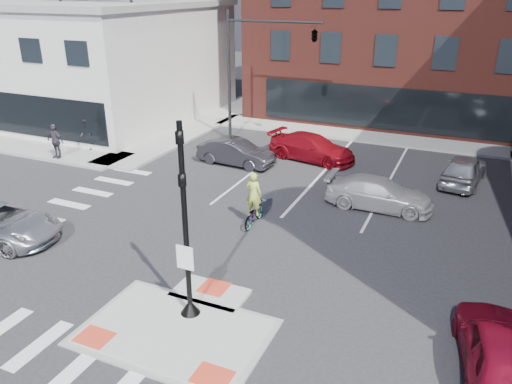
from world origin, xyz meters
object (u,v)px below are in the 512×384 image
at_px(white_pickup, 379,193).
at_px(bg_car_dark, 236,152).
at_px(red_sedan, 500,352).
at_px(pedestrian_a, 87,134).
at_px(bg_car_silver, 464,170).
at_px(cyclist, 254,207).
at_px(pedestrian_b, 55,141).
at_px(bg_car_red, 312,147).

distance_m(white_pickup, bg_car_dark, 8.90).
height_order(red_sedan, bg_car_dark, red_sedan).
bearing_deg(pedestrian_a, bg_car_dark, 35.55).
height_order(bg_car_silver, cyclist, cyclist).
bearing_deg(red_sedan, white_pickup, -71.91).
bearing_deg(pedestrian_b, pedestrian_a, 76.83).
distance_m(white_pickup, bg_car_silver, 5.80).
relative_size(white_pickup, cyclist, 2.06).
bearing_deg(bg_car_silver, white_pickup, 63.06).
xyz_separation_m(bg_car_red, cyclist, (0.40, -9.05, 0.04)).
bearing_deg(bg_car_dark, pedestrian_a, 102.98).
bearing_deg(red_sedan, bg_car_red, -65.64).
bearing_deg(red_sedan, cyclist, -40.08).
bearing_deg(bg_car_silver, red_sedan, 104.36).
xyz_separation_m(white_pickup, pedestrian_a, (-17.69, 1.19, 0.40)).
xyz_separation_m(bg_car_dark, pedestrian_b, (-9.74, -3.49, 0.42)).
bearing_deg(bg_car_dark, white_pickup, -103.72).
bearing_deg(bg_car_dark, bg_car_silver, -76.26).
distance_m(red_sedan, white_pickup, 10.60).
bearing_deg(pedestrian_b, red_sedan, -18.47).
bearing_deg(cyclist, pedestrian_a, -23.33).
relative_size(bg_car_red, pedestrian_b, 2.61).
distance_m(red_sedan, bg_car_silver, 14.24).
bearing_deg(bg_car_dark, cyclist, -144.51).
bearing_deg(white_pickup, bg_car_silver, -35.92).
xyz_separation_m(bg_car_silver, pedestrian_a, (-21.01, -3.55, 0.35)).
bearing_deg(bg_car_dark, red_sedan, -128.31).
xyz_separation_m(cyclist, pedestrian_a, (-13.24, 5.05, 0.31)).
relative_size(red_sedan, cyclist, 1.96).
relative_size(red_sedan, pedestrian_b, 2.33).
xyz_separation_m(white_pickup, cyclist, (-4.45, -3.86, 0.09)).
bearing_deg(bg_car_silver, cyclist, 55.97).
xyz_separation_m(white_pickup, pedestrian_b, (-18.23, -0.81, 0.44)).
relative_size(red_sedan, bg_car_dark, 1.05).
relative_size(bg_car_silver, pedestrian_b, 2.23).
distance_m(bg_car_silver, pedestrian_b, 22.26).
height_order(white_pickup, bg_car_dark, bg_car_dark).
bearing_deg(bg_car_dark, bg_car_red, -51.49).
relative_size(cyclist, pedestrian_a, 1.24).
bearing_deg(bg_car_red, bg_car_dark, 135.92).
relative_size(white_pickup, bg_car_dark, 1.10).
xyz_separation_m(bg_car_red, pedestrian_a, (-12.83, -4.00, 0.35)).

